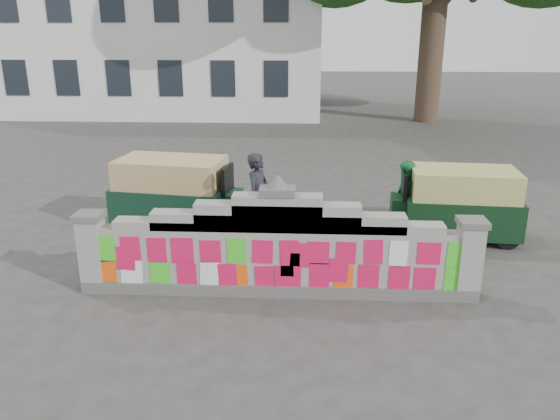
% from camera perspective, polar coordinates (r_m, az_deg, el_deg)
% --- Properties ---
extents(ground, '(100.00, 100.00, 0.00)m').
position_cam_1_polar(ground, '(9.06, -0.25, -8.63)').
color(ground, '#383533').
rests_on(ground, ground).
extents(parapet_wall, '(6.48, 0.44, 2.01)m').
position_cam_1_polar(parapet_wall, '(8.74, -0.26, -4.26)').
color(parapet_wall, '#4C4C49').
rests_on(parapet_wall, ground).
extents(building, '(16.00, 10.00, 8.90)m').
position_cam_1_polar(building, '(30.95, -11.58, 17.83)').
color(building, silver).
rests_on(building, ground).
extents(cyclist_bike, '(2.02, 1.35, 1.00)m').
position_cam_1_polar(cyclist_bike, '(10.46, -2.22, -1.83)').
color(cyclist_bike, black).
rests_on(cyclist_bike, ground).
extents(cyclist_rider, '(0.61, 0.73, 1.70)m').
position_cam_1_polar(cyclist_rider, '(10.35, -2.25, -0.02)').
color(cyclist_rider, black).
rests_on(cyclist_rider, ground).
extents(pedestrian, '(0.62, 0.78, 1.56)m').
position_cam_1_polar(pedestrian, '(11.60, 12.93, 1.19)').
color(pedestrian, '#25884D').
rests_on(pedestrian, ground).
extents(rickshaw_left, '(2.85, 1.61, 1.54)m').
position_cam_1_polar(rickshaw_left, '(11.85, -10.88, 1.79)').
color(rickshaw_left, '#103120').
rests_on(rickshaw_left, ground).
extents(rickshaw_right, '(2.67, 1.40, 1.45)m').
position_cam_1_polar(rickshaw_right, '(11.68, 18.11, 0.73)').
color(rickshaw_right, black).
rests_on(rickshaw_right, ground).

